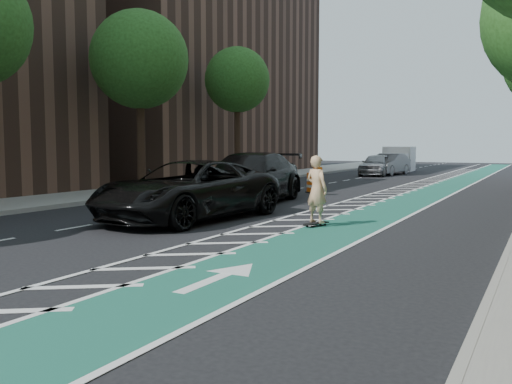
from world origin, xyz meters
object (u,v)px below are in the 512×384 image
Objects in this scene: suv_near at (189,190)px; suv_far at (249,178)px; skateboarder at (317,189)px; barrel_a at (186,199)px.

suv_far is (-0.66, 4.75, 0.08)m from suv_near.
skateboarder reaches higher than barrel_a.
suv_near is 7.70× the size of barrel_a.
barrel_a is (-1.46, 1.85, -0.48)m from suv_near.
suv_far is at bearing 103.22° from suv_near.
skateboarder reaches higher than suv_near.
skateboarder is 6.16m from suv_far.
suv_far is (-4.44, 4.27, -0.06)m from skateboarder.
suv_near reaches higher than barrel_a.
skateboarder is 2.22× the size of barrel_a.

